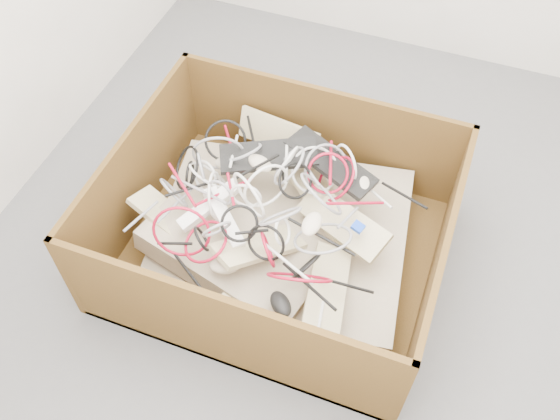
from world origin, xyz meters
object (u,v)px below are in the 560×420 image
(power_strip_left, at_px, (209,205))
(power_strip_right, at_px, (224,218))
(cardboard_box, at_px, (274,237))
(vga_plug, at_px, (358,227))

(power_strip_left, relative_size, power_strip_right, 1.02)
(cardboard_box, distance_m, vga_plug, 0.42)
(power_strip_left, bearing_deg, cardboard_box, -33.87)
(cardboard_box, xyz_separation_m, vga_plug, (0.35, -0.00, 0.24))
(cardboard_box, xyz_separation_m, power_strip_left, (-0.24, -0.10, 0.23))
(power_strip_right, relative_size, vga_plug, 6.20)
(power_strip_right, distance_m, vga_plug, 0.53)
(cardboard_box, bearing_deg, power_strip_right, -140.85)
(cardboard_box, relative_size, power_strip_right, 4.80)
(power_strip_left, xyz_separation_m, vga_plug, (0.59, 0.10, 0.01))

